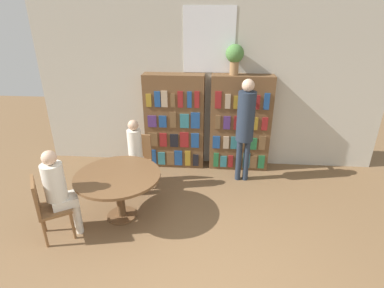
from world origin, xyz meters
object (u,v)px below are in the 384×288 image
(bookshelf_right, at_px, (240,124))
(librarian_standing, at_px, (246,121))
(bookshelf_left, at_px, (175,122))
(chair_near_camera, at_px, (47,205))
(seated_reader_left, at_px, (134,153))
(flower_vase, at_px, (235,56))
(seated_reader_right, at_px, (59,188))
(chair_left_side, at_px, (139,158))
(reading_table, at_px, (118,182))

(bookshelf_right, distance_m, librarian_standing, 0.55)
(bookshelf_right, xyz_separation_m, librarian_standing, (0.05, -0.50, 0.23))
(bookshelf_left, relative_size, bookshelf_right, 1.00)
(chair_near_camera, relative_size, seated_reader_left, 0.73)
(flower_vase, bearing_deg, bookshelf_right, -1.54)
(flower_vase, xyz_separation_m, seated_reader_right, (-2.28, -2.16, -1.40))
(chair_left_side, relative_size, seated_reader_left, 0.73)
(bookshelf_right, distance_m, flower_vase, 1.24)
(flower_vase, bearing_deg, seated_reader_right, -136.52)
(chair_left_side, distance_m, seated_reader_left, 0.26)
(flower_vase, distance_m, seated_reader_right, 3.44)
(reading_table, bearing_deg, seated_reader_right, -147.31)
(chair_near_camera, bearing_deg, bookshelf_right, 98.25)
(flower_vase, distance_m, reading_table, 2.84)
(seated_reader_right, height_order, librarian_standing, librarian_standing)
(bookshelf_right, relative_size, librarian_standing, 0.98)
(seated_reader_right, xyz_separation_m, librarian_standing, (2.49, 1.65, 0.41))
(bookshelf_left, distance_m, seated_reader_right, 2.48)
(chair_near_camera, distance_m, seated_reader_right, 0.28)
(bookshelf_right, height_order, chair_near_camera, bookshelf_right)
(bookshelf_right, xyz_separation_m, seated_reader_left, (-1.76, -0.99, -0.20))
(seated_reader_right, bearing_deg, bookshelf_right, 98.70)
(reading_table, distance_m, seated_reader_left, 0.76)
(flower_vase, xyz_separation_m, seated_reader_left, (-1.59, -1.00, -1.43))
(chair_left_side, height_order, seated_reader_left, seated_reader_left)
(bookshelf_left, bearing_deg, seated_reader_right, -119.47)
(chair_near_camera, relative_size, seated_reader_right, 0.72)
(flower_vase, relative_size, chair_near_camera, 0.57)
(flower_vase, height_order, reading_table, flower_vase)
(bookshelf_left, xyz_separation_m, seated_reader_left, (-0.53, -0.99, -0.20))
(bookshelf_left, height_order, seated_reader_left, bookshelf_left)
(bookshelf_left, xyz_separation_m, chair_near_camera, (-1.37, -2.25, -0.39))
(bookshelf_right, xyz_separation_m, flower_vase, (-0.17, 0.00, 1.22))
(flower_vase, bearing_deg, chair_near_camera, -137.10)
(bookshelf_left, xyz_separation_m, seated_reader_right, (-1.22, -2.16, -0.17))
(chair_left_side, relative_size, librarian_standing, 0.49)
(flower_vase, height_order, seated_reader_left, flower_vase)
(seated_reader_left, bearing_deg, librarian_standing, -161.51)
(flower_vase, relative_size, chair_left_side, 0.57)
(chair_near_camera, xyz_separation_m, chair_left_side, (0.85, 1.45, 0.00))
(reading_table, height_order, seated_reader_left, seated_reader_left)
(bookshelf_left, xyz_separation_m, chair_left_side, (-0.52, -0.80, -0.39))
(librarian_standing, bearing_deg, chair_near_camera, -146.46)
(reading_table, relative_size, librarian_standing, 0.66)
(bookshelf_right, height_order, seated_reader_right, bookshelf_right)
(seated_reader_right, bearing_deg, bookshelf_left, 117.84)
(bookshelf_left, distance_m, bookshelf_right, 1.23)
(flower_vase, relative_size, librarian_standing, 0.28)
(bookshelf_left, distance_m, seated_reader_left, 1.14)
(bookshelf_left, height_order, bookshelf_right, same)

